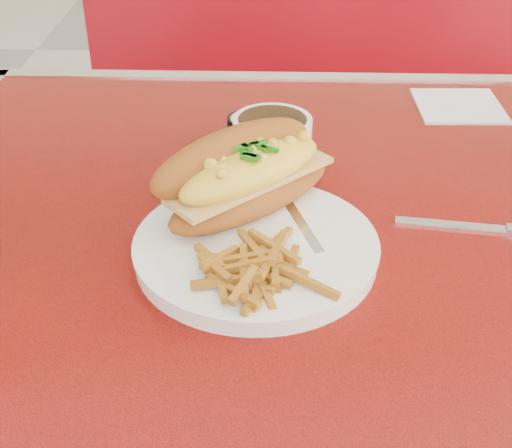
{
  "coord_description": "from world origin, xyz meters",
  "views": [
    {
      "loc": [
        -0.14,
        -0.7,
        1.2
      ],
      "look_at": [
        -0.16,
        -0.1,
        0.81
      ],
      "focal_mm": 50.0,
      "sensor_mm": 36.0,
      "label": 1
    }
  ],
  "objects_px": {
    "booth_bench_far": "(333,201)",
    "gravy_ramekin": "(272,138)",
    "mac_hoagie": "(245,174)",
    "sauce_cup_left": "(249,127)",
    "diner_table": "(385,316)",
    "fork": "(292,210)",
    "knife": "(498,229)",
    "dinner_plate": "(256,248)"
  },
  "relations": [
    {
      "from": "fork",
      "to": "diner_table",
      "type": "bearing_deg",
      "value": -92.29
    },
    {
      "from": "dinner_plate",
      "to": "gravy_ramekin",
      "type": "distance_m",
      "value": 0.22
    },
    {
      "from": "booth_bench_far",
      "to": "gravy_ramekin",
      "type": "height_order",
      "value": "booth_bench_far"
    },
    {
      "from": "fork",
      "to": "gravy_ramekin",
      "type": "distance_m",
      "value": 0.16
    },
    {
      "from": "mac_hoagie",
      "to": "sauce_cup_left",
      "type": "distance_m",
      "value": 0.21
    },
    {
      "from": "sauce_cup_left",
      "to": "diner_table",
      "type": "bearing_deg",
      "value": -44.3
    },
    {
      "from": "gravy_ramekin",
      "to": "knife",
      "type": "distance_m",
      "value": 0.3
    },
    {
      "from": "knife",
      "to": "mac_hoagie",
      "type": "bearing_deg",
      "value": -175.07
    },
    {
      "from": "booth_bench_far",
      "to": "sauce_cup_left",
      "type": "distance_m",
      "value": 0.83
    },
    {
      "from": "mac_hoagie",
      "to": "gravy_ramekin",
      "type": "height_order",
      "value": "mac_hoagie"
    },
    {
      "from": "diner_table",
      "to": "knife",
      "type": "height_order",
      "value": "knife"
    },
    {
      "from": "knife",
      "to": "diner_table",
      "type": "bearing_deg",
      "value": 165.36
    },
    {
      "from": "diner_table",
      "to": "fork",
      "type": "xyz_separation_m",
      "value": [
        -0.12,
        -0.04,
        0.18
      ]
    },
    {
      "from": "gravy_ramekin",
      "to": "knife",
      "type": "xyz_separation_m",
      "value": [
        0.25,
        -0.16,
        -0.03
      ]
    },
    {
      "from": "booth_bench_far",
      "to": "gravy_ramekin",
      "type": "xyz_separation_m",
      "value": [
        -0.15,
        -0.69,
        0.51
      ]
    },
    {
      "from": "diner_table",
      "to": "booth_bench_far",
      "type": "height_order",
      "value": "booth_bench_far"
    },
    {
      "from": "dinner_plate",
      "to": "mac_hoagie",
      "type": "distance_m",
      "value": 0.09
    },
    {
      "from": "mac_hoagie",
      "to": "gravy_ramekin",
      "type": "distance_m",
      "value": 0.15
    },
    {
      "from": "mac_hoagie",
      "to": "sauce_cup_left",
      "type": "bearing_deg",
      "value": 48.02
    },
    {
      "from": "dinner_plate",
      "to": "knife",
      "type": "relative_size",
      "value": 1.49
    },
    {
      "from": "mac_hoagie",
      "to": "sauce_cup_left",
      "type": "xyz_separation_m",
      "value": [
        -0.0,
        0.2,
        -0.04
      ]
    },
    {
      "from": "diner_table",
      "to": "sauce_cup_left",
      "type": "height_order",
      "value": "sauce_cup_left"
    },
    {
      "from": "diner_table",
      "to": "dinner_plate",
      "type": "height_order",
      "value": "dinner_plate"
    },
    {
      "from": "gravy_ramekin",
      "to": "booth_bench_far",
      "type": "bearing_deg",
      "value": 77.93
    },
    {
      "from": "knife",
      "to": "booth_bench_far",
      "type": "bearing_deg",
      "value": 104.52
    },
    {
      "from": "booth_bench_far",
      "to": "gravy_ramekin",
      "type": "relative_size",
      "value": 9.0
    },
    {
      "from": "diner_table",
      "to": "mac_hoagie",
      "type": "xyz_separation_m",
      "value": [
        -0.18,
        -0.03,
        0.22
      ]
    },
    {
      "from": "booth_bench_far",
      "to": "knife",
      "type": "distance_m",
      "value": 0.99
    },
    {
      "from": "diner_table",
      "to": "sauce_cup_left",
      "type": "xyz_separation_m",
      "value": [
        -0.18,
        0.18,
        0.18
      ]
    },
    {
      "from": "mac_hoagie",
      "to": "knife",
      "type": "distance_m",
      "value": 0.28
    },
    {
      "from": "fork",
      "to": "sauce_cup_left",
      "type": "bearing_deg",
      "value": -3.61
    },
    {
      "from": "booth_bench_far",
      "to": "mac_hoagie",
      "type": "bearing_deg",
      "value": -101.87
    },
    {
      "from": "fork",
      "to": "knife",
      "type": "relative_size",
      "value": 0.86
    },
    {
      "from": "knife",
      "to": "sauce_cup_left",
      "type": "bearing_deg",
      "value": 150.06
    },
    {
      "from": "diner_table",
      "to": "knife",
      "type": "relative_size",
      "value": 6.52
    },
    {
      "from": "booth_bench_far",
      "to": "dinner_plate",
      "type": "relative_size",
      "value": 4.27
    },
    {
      "from": "mac_hoagie",
      "to": "knife",
      "type": "xyz_separation_m",
      "value": [
        0.28,
        -0.01,
        -0.06
      ]
    },
    {
      "from": "diner_table",
      "to": "booth_bench_far",
      "type": "xyz_separation_m",
      "value": [
        0.0,
        0.81,
        -0.32
      ]
    },
    {
      "from": "dinner_plate",
      "to": "knife",
      "type": "height_order",
      "value": "dinner_plate"
    },
    {
      "from": "booth_bench_far",
      "to": "sauce_cup_left",
      "type": "xyz_separation_m",
      "value": [
        -0.18,
        -0.64,
        0.5
      ]
    },
    {
      "from": "gravy_ramekin",
      "to": "sauce_cup_left",
      "type": "bearing_deg",
      "value": 118.81
    },
    {
      "from": "dinner_plate",
      "to": "sauce_cup_left",
      "type": "height_order",
      "value": "sauce_cup_left"
    }
  ]
}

